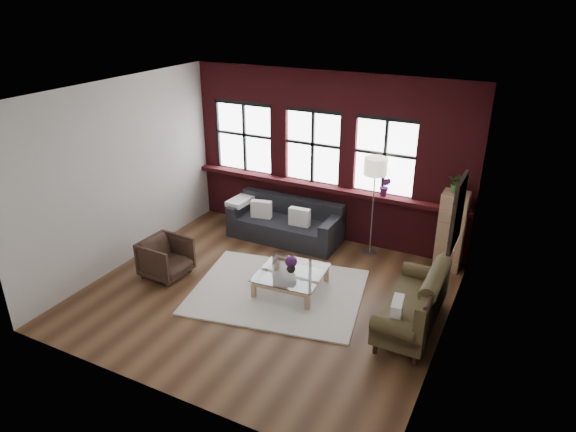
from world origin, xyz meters
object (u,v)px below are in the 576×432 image
at_px(vintage_settee, 412,299).
at_px(coffee_table, 291,281).
at_px(floor_lamp, 373,203).
at_px(drawer_chest, 451,231).
at_px(dark_sofa, 285,221).
at_px(vase, 291,268).
at_px(armchair, 166,258).

distance_m(vintage_settee, coffee_table, 2.01).
bearing_deg(floor_lamp, vintage_settee, -57.15).
bearing_deg(vintage_settee, drawer_chest, 86.35).
distance_m(dark_sofa, vintage_settee, 3.41).
height_order(dark_sofa, coffee_table, dark_sofa).
xyz_separation_m(coffee_table, vase, (0.00, 0.00, 0.25)).
bearing_deg(armchair, dark_sofa, -25.45).
distance_m(vintage_settee, armchair, 4.11).
height_order(coffee_table, drawer_chest, drawer_chest).
xyz_separation_m(armchair, floor_lamp, (2.83, 2.35, 0.66)).
height_order(coffee_table, vase, vase).
height_order(vintage_settee, coffee_table, vintage_settee).
bearing_deg(dark_sofa, floor_lamp, 6.80).
xyz_separation_m(dark_sofa, armchair, (-1.16, -2.15, -0.06)).
relative_size(dark_sofa, vase, 14.15).
bearing_deg(vase, dark_sofa, 120.21).
distance_m(armchair, drawer_chest, 4.89).
bearing_deg(armchair, vintage_settee, -81.50).
distance_m(vintage_settee, floor_lamp, 2.37).
bearing_deg(vintage_settee, vase, 176.19).
relative_size(vase, floor_lamp, 0.08).
xyz_separation_m(dark_sofa, vintage_settee, (2.93, -1.75, 0.09)).
distance_m(dark_sofa, floor_lamp, 1.79).
relative_size(vase, drawer_chest, 0.11).
xyz_separation_m(dark_sofa, coffee_table, (0.94, -1.62, -0.23)).
xyz_separation_m(coffee_table, floor_lamp, (0.73, 1.81, 0.83)).
relative_size(coffee_table, vase, 6.72).
bearing_deg(vase, drawer_chest, 42.12).
bearing_deg(coffee_table, floor_lamp, 68.14).
xyz_separation_m(dark_sofa, vase, (0.94, -1.62, 0.02)).
height_order(drawer_chest, floor_lamp, floor_lamp).
relative_size(armchair, vase, 4.81).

